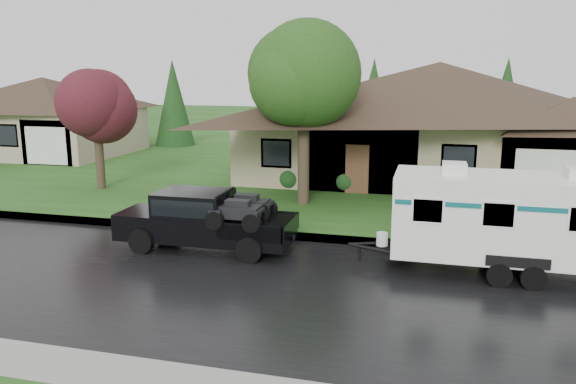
# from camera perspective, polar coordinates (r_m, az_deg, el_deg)

# --- Properties ---
(ground) EXTENTS (140.00, 140.00, 0.00)m
(ground) POSITION_cam_1_polar(r_m,az_deg,el_deg) (15.69, 7.02, -7.63)
(ground) COLOR #204C17
(ground) RESTS_ON ground
(road) EXTENTS (140.00, 8.00, 0.01)m
(road) POSITION_cam_1_polar(r_m,az_deg,el_deg) (13.84, 5.90, -10.34)
(road) COLOR black
(road) RESTS_ON ground
(curb) EXTENTS (140.00, 0.50, 0.15)m
(curb) POSITION_cam_1_polar(r_m,az_deg,el_deg) (17.79, 8.00, -5.01)
(curb) COLOR gray
(curb) RESTS_ON ground
(lawn) EXTENTS (140.00, 26.00, 0.15)m
(lawn) POSITION_cam_1_polar(r_m,az_deg,el_deg) (30.18, 10.83, 1.97)
(lawn) COLOR #204C17
(lawn) RESTS_ON ground
(house_main) EXTENTS (19.44, 10.80, 6.90)m
(house_main) POSITION_cam_1_polar(r_m,az_deg,el_deg) (28.56, 15.59, 8.29)
(house_main) COLOR tan
(house_main) RESTS_ON lawn
(house_far) EXTENTS (10.80, 8.64, 5.80)m
(house_far) POSITION_cam_1_polar(r_m,az_deg,el_deg) (38.66, -23.38, 7.71)
(house_far) COLOR tan
(house_far) RESTS_ON lawn
(tree_left_green) EXTENTS (4.25, 4.25, 7.03)m
(tree_left_green) POSITION_cam_1_polar(r_m,az_deg,el_deg) (21.79, 1.63, 11.45)
(tree_left_green) COLOR #382B1E
(tree_left_green) RESTS_ON lawn
(tree_red) EXTENTS (3.14, 3.14, 5.20)m
(tree_red) POSITION_cam_1_polar(r_m,az_deg,el_deg) (26.13, -18.92, 8.13)
(tree_red) COLOR #382B1E
(tree_red) RESTS_ON lawn
(shrub_row) EXTENTS (13.60, 1.00, 1.00)m
(shrub_row) POSITION_cam_1_polar(r_m,az_deg,el_deg) (24.41, 14.64, 0.79)
(shrub_row) COLOR #143814
(shrub_row) RESTS_ON lawn
(pickup_truck) EXTENTS (5.31, 2.02, 1.77)m
(pickup_truck) POSITION_cam_1_polar(r_m,az_deg,el_deg) (17.13, -8.71, -2.67)
(pickup_truck) COLOR black
(pickup_truck) RESTS_ON ground
(travel_trailer) EXTENTS (6.55, 2.30, 2.94)m
(travel_trailer) POSITION_cam_1_polar(r_m,az_deg,el_deg) (15.79, 22.06, -2.41)
(travel_trailer) COLOR white
(travel_trailer) RESTS_ON ground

